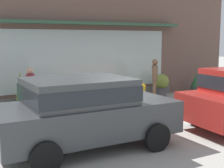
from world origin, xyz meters
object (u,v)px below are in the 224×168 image
Objects in this scene: pedestrian_with_handbag at (155,77)px; pedestrian_passerby at (30,87)px; potted_plant_by_entrance at (107,95)px; potted_plant_near_hydrant at (138,91)px; potted_plant_window_center at (162,84)px; parked_car_dark_gray at (83,109)px; fire_hydrant at (142,94)px; potted_plant_doorstep at (21,91)px; potted_plant_trailing_edge at (196,84)px.

pedestrian_passerby is (-4.84, 0.29, -0.08)m from pedestrian_with_handbag.
potted_plant_near_hydrant reaches higher than potted_plant_by_entrance.
potted_plant_window_center is at bearing -18.71° from pedestrian_with_handbag.
parked_car_dark_gray is at bearing -122.45° from potted_plant_by_entrance.
fire_hydrant is 1.94× the size of potted_plant_by_entrance.
parked_car_dark_gray is 5.80m from potted_plant_by_entrance.
parked_car_dark_gray is at bearing 159.85° from pedestrian_with_handbag.
potted_plant_by_entrance is at bearing 160.95° from potted_plant_near_hydrant.
parked_car_dark_gray is at bearing -85.05° from potted_plant_doorstep.
parked_car_dark_gray is at bearing -141.14° from potted_plant_window_center.
pedestrian_with_handbag is 5.89m from parked_car_dark_gray.
potted_plant_trailing_edge is 4.43m from potted_plant_by_entrance.
pedestrian_passerby is 4.63m from potted_plant_near_hydrant.
potted_plant_by_entrance is at bearing 56.69° from parked_car_dark_gray.
potted_plant_trailing_edge is at bearing 29.84° from parked_car_dark_gray.
fire_hydrant is at bearing -71.96° from pedestrian_passerby.
potted_plant_by_entrance is at bearing 171.04° from potted_plant_window_center.
potted_plant_doorstep is (-4.14, 1.49, 0.22)m from fire_hydrant.
potted_plant_doorstep is at bearing 178.11° from potted_plant_trailing_edge.
potted_plant_window_center is (-1.95, 0.02, 0.14)m from potted_plant_trailing_edge.
potted_plant_window_center reaches higher than potted_plant_by_entrance.
pedestrian_passerby is 1.59× the size of potted_plant_window_center.
parked_car_dark_gray is 6.22m from potted_plant_near_hydrant.
potted_plant_window_center is (5.96, -0.24, -0.09)m from potted_plant_doorstep.
pedestrian_with_handbag is 1.90× the size of potted_plant_trailing_edge.
pedestrian_passerby is 1.74× the size of potted_plant_trailing_edge.
fire_hydrant is at bearing -19.82° from potted_plant_doorstep.
potted_plant_window_center is 2.23× the size of potted_plant_by_entrance.
potted_plant_window_center is at bearing -56.36° from pedestrian_passerby.
potted_plant_doorstep reaches higher than potted_plant_by_entrance.
potted_plant_trailing_edge is at bearing 18.12° from fire_hydrant.
potted_plant_trailing_edge is at bearing -0.58° from potted_plant_window_center.
potted_plant_by_entrance is (-1.51, 1.19, -0.76)m from pedestrian_with_handbag.
pedestrian_passerby is 3.54× the size of potted_plant_by_entrance.
potted_plant_window_center is at bearing -2.32° from potted_plant_doorstep.
fire_hydrant is 0.21× the size of parked_car_dark_gray.
pedestrian_passerby is at bearing -164.93° from potted_plant_by_entrance.
fire_hydrant is 0.50× the size of pedestrian_with_handbag.
potted_plant_near_hydrant is at bearing 51.14° from pedestrian_with_handbag.
pedestrian_with_handbag is (0.87, 0.45, 0.56)m from fire_hydrant.
potted_plant_by_entrance is (-2.46, 0.39, -0.34)m from potted_plant_window_center.
potted_plant_doorstep is at bearing 160.18° from fire_hydrant.
potted_plant_trailing_edge reaches higher than potted_plant_near_hydrant.
potted_plant_doorstep reaches higher than potted_plant_window_center.
potted_plant_by_entrance is at bearing 174.72° from potted_plant_trailing_edge.
parked_car_dark_gray reaches higher than potted_plant_window_center.
potted_plant_trailing_edge is at bearing -57.76° from pedestrian_passerby.
fire_hydrant is 1.77m from potted_plant_by_entrance.
parked_car_dark_gray is 4.74m from potted_plant_doorstep.
pedestrian_passerby is 7.77m from potted_plant_trailing_edge.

